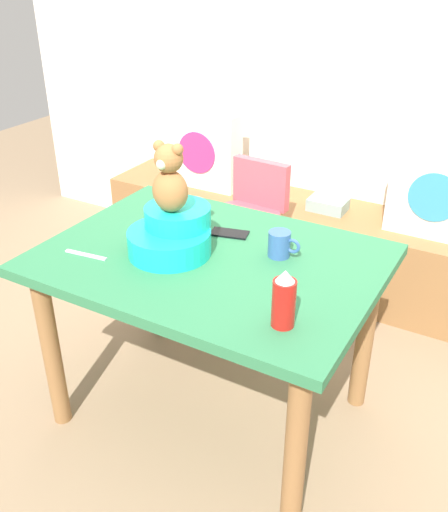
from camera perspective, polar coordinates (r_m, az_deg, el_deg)
The scene contains 15 objects.
ground_plane at distance 2.50m, azimuth -1.17°, elevation -14.97°, with size 8.00×8.00×0.00m, color #8C7256.
back_wall at distance 3.18m, azimuth 13.07°, elevation 20.29°, with size 4.40×0.10×2.60m, color silver.
window_bench at distance 3.26m, azimuth 9.55°, elevation 0.91°, with size 2.60×0.44×0.46m, color olive.
pillow_floral_left at distance 3.37m, azimuth -2.07°, elevation 10.54°, with size 0.44×0.15×0.44m.
pillow_floral_right at distance 2.94m, azimuth 20.43°, elevation 5.93°, with size 0.44×0.15×0.44m.
book_stack at distance 3.14m, azimuth 10.28°, elevation 5.06°, with size 0.20×0.14×0.06m, color #80A09A.
dining_table at distance 2.12m, azimuth -1.34°, elevation -2.57°, with size 1.20×0.88×0.74m.
highchair at distance 2.85m, azimuth 2.32°, elevation 3.66°, with size 0.34×0.46×0.79m.
infant_seat_teal at distance 2.07m, azimuth -5.16°, elevation 2.25°, with size 0.30×0.33×0.16m.
teddy_bear at distance 1.98m, azimuth -5.43°, elevation 7.58°, with size 0.13×0.12×0.25m.
ketchup_bottle at distance 1.66m, azimuth 5.97°, elevation -4.36°, with size 0.07×0.07×0.18m.
coffee_mug at distance 2.05m, azimuth 5.59°, elevation 1.18°, with size 0.12×0.08×0.09m.
dinner_plate_near at distance 2.34m, azimuth -4.14°, elevation 3.81°, with size 0.20×0.20×0.01m, color white.
cell_phone at distance 2.21m, azimuth 0.56°, elevation 2.27°, with size 0.07×0.14×0.01m, color black.
table_fork at distance 2.12m, azimuth -13.56°, elevation 0.11°, with size 0.02×0.17×0.01m, color silver.
Camera 1 is at (0.94, -1.55, 1.73)m, focal length 40.26 mm.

